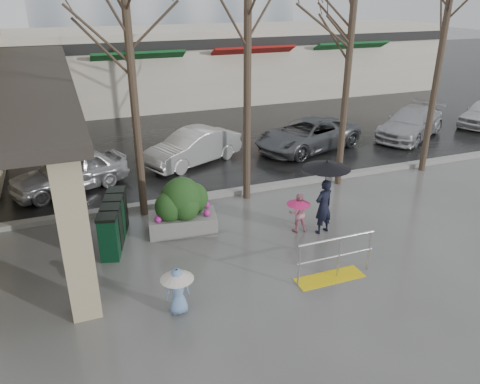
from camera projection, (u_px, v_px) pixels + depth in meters
ground at (256, 263)px, 11.16m from camera, size 120.00×120.00×0.00m
street_asphalt at (123, 90)px, 29.98m from camera, size 120.00×36.00×0.01m
curb at (206, 196)px, 14.55m from camera, size 120.00×0.30×0.15m
canopy_slab at (23, 69)px, 14.98m from camera, size 2.80×18.00×0.25m
pillar_front at (76, 236)px, 8.75m from camera, size 0.55×0.55×3.50m
pillar_back at (63, 140)px, 14.31m from camera, size 0.55×0.55×3.50m
storefront_row at (166, 66)px, 26.38m from camera, size 34.00×6.74×4.00m
handrail at (333, 263)px, 10.43m from camera, size 1.90×0.50×1.03m
tree_west at (128, 29)px, 11.55m from camera, size 3.20×3.20×6.80m
tree_midwest at (248, 20)px, 12.54m from camera, size 3.20×3.20×7.00m
tree_mideast at (351, 31)px, 13.78m from camera, size 3.20×3.20×6.50m
tree_east at (448, 10)px, 14.72m from camera, size 3.20×3.20×7.20m
woman at (325, 187)px, 12.04m from camera, size 1.24×1.24×2.05m
child_pink at (298, 210)px, 12.39m from camera, size 0.64×0.64×1.07m
child_blue at (177, 286)px, 9.21m from camera, size 0.67×0.67×1.01m
planter at (182, 206)px, 12.31m from camera, size 1.90×1.18×1.55m
news_boxes at (114, 222)px, 11.84m from camera, size 0.98×2.10×1.15m
car_a at (69, 172)px, 14.96m from camera, size 3.98×2.67×1.26m
car_b at (193, 147)px, 17.26m from camera, size 4.03×2.83×1.26m
car_c at (308, 135)px, 18.75m from camera, size 4.94×3.31×1.26m
car_d at (411, 123)px, 20.35m from camera, size 4.65×3.68×1.26m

